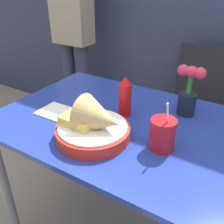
# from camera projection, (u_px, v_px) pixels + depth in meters

# --- Properties ---
(dining_table) EXTENTS (1.10, 0.78, 0.77)m
(dining_table) POSITION_uv_depth(u_px,v_px,m) (120.00, 140.00, 1.18)
(dining_table) COLOR #233893
(dining_table) RESTS_ON ground_plane
(chair_far_window) EXTENTS (0.40, 0.40, 0.92)m
(chair_far_window) POSITION_uv_depth(u_px,v_px,m) (198.00, 101.00, 1.81)
(chair_far_window) COLOR black
(chair_far_window) RESTS_ON ground_plane
(food_basket) EXTENTS (0.30, 0.30, 0.18)m
(food_basket) POSITION_uv_depth(u_px,v_px,m) (95.00, 125.00, 0.96)
(food_basket) COLOR red
(food_basket) RESTS_ON dining_table
(ketchup_bottle) EXTENTS (0.06, 0.06, 0.19)m
(ketchup_bottle) POSITION_uv_depth(u_px,v_px,m) (125.00, 97.00, 1.12)
(ketchup_bottle) COLOR red
(ketchup_bottle) RESTS_ON dining_table
(drink_cup) EXTENTS (0.10, 0.10, 0.21)m
(drink_cup) POSITION_uv_depth(u_px,v_px,m) (162.00, 135.00, 0.91)
(drink_cup) COLOR red
(drink_cup) RESTS_ON dining_table
(flower_vase) EXTENTS (0.13, 0.08, 0.23)m
(flower_vase) POSITION_uv_depth(u_px,v_px,m) (188.00, 92.00, 1.12)
(flower_vase) COLOR black
(flower_vase) RESTS_ON dining_table
(napkin) EXTENTS (0.17, 0.14, 0.01)m
(napkin) POSITION_uv_depth(u_px,v_px,m) (57.00, 112.00, 1.18)
(napkin) COLOR white
(napkin) RESTS_ON dining_table
(person_standing) EXTENTS (0.32, 0.19, 1.73)m
(person_standing) POSITION_uv_depth(u_px,v_px,m) (72.00, 23.00, 2.02)
(person_standing) COLOR #2D3347
(person_standing) RESTS_ON ground_plane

